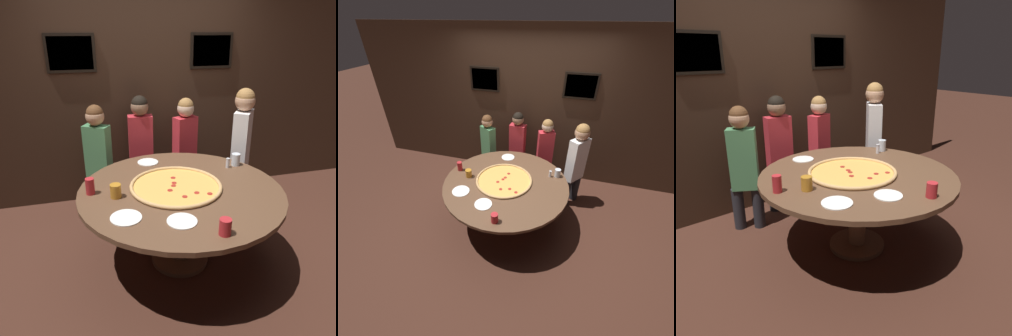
% 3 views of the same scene
% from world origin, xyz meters
% --- Properties ---
extents(ground_plane, '(24.00, 24.00, 0.00)m').
position_xyz_m(ground_plane, '(0.00, 0.00, 0.00)').
color(ground_plane, '#422319').
extents(back_wall, '(6.40, 0.08, 2.60)m').
position_xyz_m(back_wall, '(0.00, 1.47, 1.30)').
color(back_wall, '#3D281C').
rests_on(back_wall, ground_plane).
extents(dining_table, '(1.74, 1.74, 0.74)m').
position_xyz_m(dining_table, '(0.00, 0.00, 0.62)').
color(dining_table, brown).
rests_on(dining_table, ground_plane).
extents(giant_pizza, '(0.79, 0.79, 0.03)m').
position_xyz_m(giant_pizza, '(-0.03, 0.04, 0.75)').
color(giant_pizza, '#E5A84C').
rests_on(giant_pizza, dining_table).
extents(drink_cup_far_left, '(0.07, 0.07, 0.14)m').
position_xyz_m(drink_cup_far_left, '(-0.75, 0.10, 0.81)').
color(drink_cup_far_left, '#B22328').
rests_on(drink_cup_far_left, dining_table).
extents(drink_cup_front_edge, '(0.08, 0.08, 0.12)m').
position_xyz_m(drink_cup_front_edge, '(0.67, 0.35, 0.80)').
color(drink_cup_front_edge, silver).
rests_on(drink_cup_front_edge, dining_table).
extents(drink_cup_near_right, '(0.08, 0.08, 0.12)m').
position_xyz_m(drink_cup_near_right, '(0.08, -0.72, 0.80)').
color(drink_cup_near_right, '#B22328').
rests_on(drink_cup_near_right, dining_table).
extents(drink_cup_far_right, '(0.09, 0.09, 0.11)m').
position_xyz_m(drink_cup_far_right, '(-0.55, -0.01, 0.80)').
color(drink_cup_far_right, '#BC7A23').
rests_on(drink_cup_far_right, dining_table).
extents(white_plate_right_side, '(0.23, 0.23, 0.01)m').
position_xyz_m(white_plate_right_side, '(-0.52, -0.35, 0.74)').
color(white_plate_right_side, white).
rests_on(white_plate_right_side, dining_table).
extents(white_plate_beside_cup, '(0.21, 0.21, 0.01)m').
position_xyz_m(white_plate_beside_cup, '(-0.15, 0.65, 0.74)').
color(white_plate_beside_cup, white).
rests_on(white_plate_beside_cup, dining_table).
extents(white_plate_left_side, '(0.22, 0.22, 0.01)m').
position_xyz_m(white_plate_left_side, '(-0.14, -0.49, 0.74)').
color(white_plate_left_side, white).
rests_on(white_plate_left_side, dining_table).
extents(condiment_shaker, '(0.04, 0.04, 0.10)m').
position_xyz_m(condiment_shaker, '(0.57, 0.32, 0.79)').
color(condiment_shaker, silver).
rests_on(condiment_shaker, dining_table).
extents(diner_side_left, '(0.33, 0.27, 1.28)m').
position_xyz_m(diner_side_left, '(-0.62, 1.00, 0.73)').
color(diner_side_left, '#232328').
rests_on(diner_side_left, ground_plane).
extents(diner_far_right, '(0.32, 0.36, 1.43)m').
position_xyz_m(diner_far_right, '(0.92, 0.73, 0.81)').
color(diner_far_right, '#232328').
rests_on(diner_far_right, ground_plane).
extents(diner_side_right, '(0.34, 0.22, 1.28)m').
position_xyz_m(diner_side_right, '(0.39, 1.11, 0.73)').
color(diner_side_right, '#232328').
rests_on(diner_side_right, ground_plane).
extents(diner_far_left, '(0.34, 0.20, 1.32)m').
position_xyz_m(diner_far_left, '(-0.13, 1.17, 0.75)').
color(diner_far_left, '#232328').
rests_on(diner_far_left, ground_plane).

